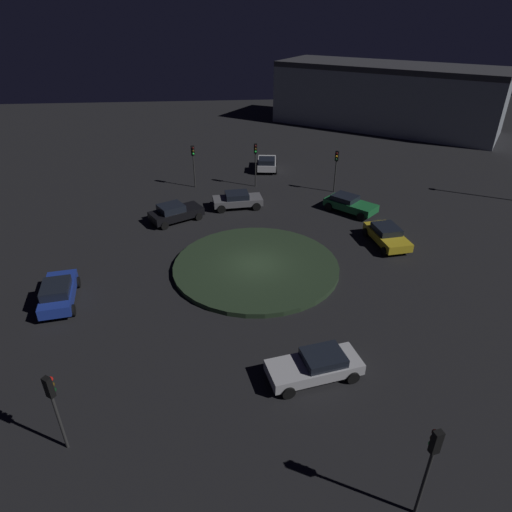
{
  "coord_description": "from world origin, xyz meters",
  "views": [
    {
      "loc": [
        -25.11,
        2.27,
        15.35
      ],
      "look_at": [
        0.0,
        0.0,
        0.92
      ],
      "focal_mm": 30.96,
      "sensor_mm": 36.0,
      "label": 1
    }
  ],
  "objects": [
    {
      "name": "car_yellow",
      "position": [
        2.59,
        -9.84,
        0.7
      ],
      "size": [
        4.43,
        2.52,
        1.33
      ],
      "rotation": [
        0.0,
        0.0,
        3.27
      ],
      "color": "gold",
      "rests_on": "ground_plane"
    },
    {
      "name": "ground_plane",
      "position": [
        0.0,
        0.0,
        0.0
      ],
      "size": [
        118.67,
        118.67,
        0.0
      ],
      "primitive_type": "plane",
      "color": "black"
    },
    {
      "name": "traffic_light_east_near",
      "position": [
        15.14,
        -1.32,
        2.96
      ],
      "size": [
        0.37,
        0.32,
        4.16
      ],
      "rotation": [
        0.0,
        0.0,
        3.05
      ],
      "color": "#2D2D2D",
      "rests_on": "ground_plane"
    },
    {
      "name": "roundabout_island",
      "position": [
        0.0,
        0.0,
        0.15
      ],
      "size": [
        11.02,
        11.02,
        0.31
      ],
      "primitive_type": "cylinder",
      "color": "#263823",
      "rests_on": "ground_plane"
    },
    {
      "name": "traffic_light_west",
      "position": [
        -16.75,
        -4.01,
        2.96
      ],
      "size": [
        0.38,
        0.34,
        4.16
      ],
      "rotation": [
        0.0,
        0.0,
        0.23
      ],
      "color": "#2D2D2D",
      "rests_on": "ground_plane"
    },
    {
      "name": "car_green",
      "position": [
        8.42,
        -8.67,
        0.73
      ],
      "size": [
        4.4,
        4.31,
        1.36
      ],
      "rotation": [
        0.0,
        0.0,
        3.9
      ],
      "color": "#1E7238",
      "rests_on": "ground_plane"
    },
    {
      "name": "traffic_light_east",
      "position": [
        15.46,
        4.47,
        2.87
      ],
      "size": [
        0.39,
        0.35,
        4.02
      ],
      "rotation": [
        0.0,
        0.0,
        -2.86
      ],
      "color": "#2D2D2D",
      "rests_on": "ground_plane"
    },
    {
      "name": "car_blue",
      "position": [
        -2.97,
        11.83,
        0.78
      ],
      "size": [
        4.37,
        2.49,
        1.5
      ],
      "rotation": [
        0.0,
        0.0,
        0.16
      ],
      "color": "#1E38A5",
      "rests_on": "ground_plane"
    },
    {
      "name": "traffic_light_southeast",
      "position": [
        13.03,
        -8.51,
        2.78
      ],
      "size": [
        0.4,
        0.37,
        3.89
      ],
      "rotation": [
        0.0,
        0.0,
        2.56
      ],
      "color": "#2D2D2D",
      "rests_on": "ground_plane"
    },
    {
      "name": "store_building",
      "position": [
        37.25,
        -21.54,
        4.18
      ],
      "size": [
        26.17,
        30.43,
        8.36
      ],
      "rotation": [
        0.0,
        0.0,
        7.22
      ],
      "color": "#8C939E",
      "rests_on": "ground_plane"
    },
    {
      "name": "traffic_light_northwest",
      "position": [
        -12.98,
        8.7,
        2.68
      ],
      "size": [
        0.4,
        0.37,
        3.75
      ],
      "rotation": [
        0.0,
        0.0,
        -0.59
      ],
      "color": "#2D2D2D",
      "rests_on": "ground_plane"
    },
    {
      "name": "car_silver",
      "position": [
        -10.09,
        -1.91,
        0.68
      ],
      "size": [
        2.69,
        4.68,
        1.3
      ],
      "rotation": [
        0.0,
        0.0,
        1.77
      ],
      "color": "silver",
      "rests_on": "ground_plane"
    },
    {
      "name": "car_grey",
      "position": [
        10.21,
        0.68,
        0.73
      ],
      "size": [
        2.38,
        4.32,
        1.36
      ],
      "rotation": [
        0.0,
        0.0,
        -1.48
      ],
      "color": "slate",
      "rests_on": "ground_plane"
    },
    {
      "name": "car_white",
      "position": [
        19.81,
        -2.94,
        0.77
      ],
      "size": [
        4.1,
        2.53,
        1.48
      ],
      "rotation": [
        0.0,
        0.0,
        -0.13
      ],
      "color": "white",
      "rests_on": "ground_plane"
    },
    {
      "name": "car_black",
      "position": [
        7.95,
        5.83,
        0.75
      ],
      "size": [
        3.7,
        4.56,
        1.47
      ],
      "rotation": [
        0.0,
        0.0,
        -1.05
      ],
      "color": "black",
      "rests_on": "ground_plane"
    }
  ]
}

